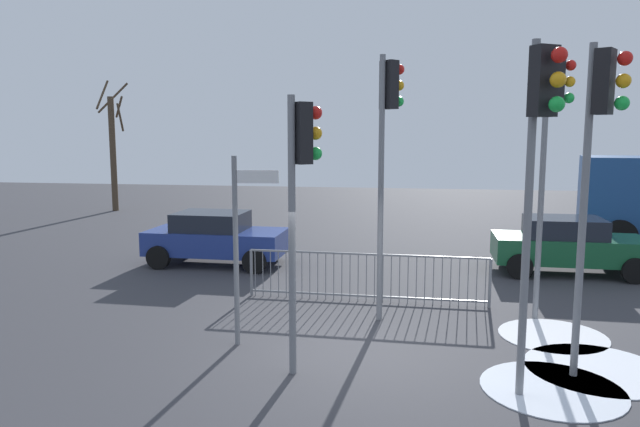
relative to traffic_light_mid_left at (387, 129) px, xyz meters
The scene contains 14 objects.
ground_plane 4.25m from the traffic_light_mid_left, 102.74° to the right, with size 60.00×60.00×0.00m, color #38383D.
traffic_light_mid_left is the anchor object (origin of this frame).
traffic_light_foreground_right 3.12m from the traffic_light_mid_left, ahead, with size 0.57×0.34×5.15m.
traffic_light_rear_left 3.11m from the traffic_light_mid_left, 111.94° to the right, with size 0.47×0.46×4.20m.
traffic_light_mid_right 3.90m from the traffic_light_mid_left, 56.99° to the right, with size 0.42×0.51×4.85m.
traffic_light_rear_right 3.93m from the traffic_light_mid_left, 38.17° to the right, with size 0.51×0.42×4.91m.
direction_sign_post 3.57m from the traffic_light_mid_left, 142.10° to the right, with size 0.79×0.16×3.27m.
pedestrian_guard_railing 3.39m from the traffic_light_mid_left, 112.43° to the left, with size 5.26×0.17×1.07m.
car_blue_far 7.06m from the traffic_light_mid_left, 140.22° to the left, with size 3.83×1.99×1.47m.
car_green_trailing 7.07m from the traffic_light_mid_left, 45.16° to the left, with size 3.83×1.97×1.47m.
bare_tree_left 19.71m from the traffic_light_mid_left, 133.19° to the left, with size 1.55×1.36×6.12m.
snow_patch_kerb 4.85m from the traffic_light_mid_left, 10.27° to the right, with size 1.91×1.91×0.01m, color white.
snow_patch_island 5.35m from the traffic_light_mid_left, 48.58° to the right, with size 2.01×2.01×0.01m, color silver.
snow_patch_verge 5.42m from the traffic_light_mid_left, 30.83° to the right, with size 2.16×2.16×0.01m, color white.
Camera 1 is at (0.98, -9.26, 3.64)m, focal length 32.75 mm.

